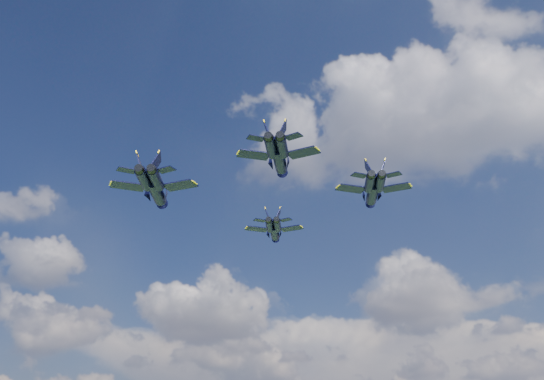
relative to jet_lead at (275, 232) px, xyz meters
The scene contains 4 objects.
jet_lead is the anchor object (origin of this frame).
jet_left 24.98m from the jet_lead, 114.60° to the right, with size 13.08×18.06×4.30m.
jet_right 24.31m from the jet_lead, 26.75° to the right, with size 10.94×15.18×3.60m.
jet_slot 33.67m from the jet_lead, 64.31° to the right, with size 10.67×14.62×3.45m.
Camera 1 is at (37.88, -82.14, 14.79)m, focal length 45.00 mm.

